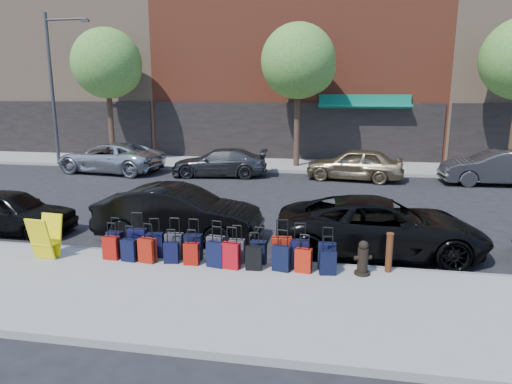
% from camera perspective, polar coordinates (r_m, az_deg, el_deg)
% --- Properties ---
extents(ground, '(120.00, 120.00, 0.00)m').
position_cam_1_polar(ground, '(15.33, -0.21, -2.77)').
color(ground, black).
rests_on(ground, ground).
extents(sidewalk_near, '(60.00, 4.00, 0.15)m').
position_cam_1_polar(sidewalk_near, '(9.36, -7.71, -12.67)').
color(sidewalk_near, gray).
rests_on(sidewalk_near, ground).
extents(sidewalk_far, '(60.00, 4.00, 0.15)m').
position_cam_1_polar(sidewalk_far, '(25.00, 4.00, 3.37)').
color(sidewalk_far, gray).
rests_on(sidewalk_far, ground).
extents(curb_near, '(60.00, 0.08, 0.15)m').
position_cam_1_polar(curb_near, '(11.14, -4.48, -8.37)').
color(curb_near, gray).
rests_on(curb_near, ground).
extents(curb_far, '(60.00, 0.08, 0.15)m').
position_cam_1_polar(curb_far, '(23.02, 3.43, 2.58)').
color(curb_far, gray).
rests_on(curb_far, ground).
extents(building_left, '(15.00, 12.12, 16.00)m').
position_cam_1_polar(building_left, '(37.72, -20.47, 17.77)').
color(building_left, '#907358').
rests_on(building_left, ground).
extents(building_center, '(17.00, 12.85, 20.00)m').
position_cam_1_polar(building_center, '(33.17, 5.96, 22.78)').
color(building_center, brown).
rests_on(building_center, ground).
extents(tree_left, '(3.80, 3.80, 7.27)m').
position_cam_1_polar(tree_left, '(27.16, -17.85, 14.84)').
color(tree_left, black).
rests_on(tree_left, sidewalk_far).
extents(tree_center, '(3.80, 3.80, 7.27)m').
position_cam_1_polar(tree_center, '(24.16, 5.63, 15.72)').
color(tree_center, black).
rests_on(tree_center, sidewalk_far).
extents(streetlight, '(2.59, 0.18, 8.00)m').
position_cam_1_polar(streetlight, '(28.02, -23.88, 12.76)').
color(streetlight, '#333338').
rests_on(streetlight, sidewalk_far).
extents(suitcase_front_0, '(0.39, 0.23, 0.90)m').
position_cam_1_polar(suitcase_front_0, '(11.68, -17.19, -6.06)').
color(suitcase_front_0, black).
rests_on(suitcase_front_0, sidewalk_near).
extents(suitcase_front_1, '(0.47, 0.30, 1.06)m').
position_cam_1_polar(suitcase_front_1, '(11.38, -14.60, -6.12)').
color(suitcase_front_1, black).
rests_on(suitcase_front_1, sidewalk_near).
extents(suitcase_front_2, '(0.43, 0.29, 0.94)m').
position_cam_1_polar(suitcase_front_2, '(11.23, -12.53, -6.47)').
color(suitcase_front_2, black).
rests_on(suitcase_front_2, sidewalk_near).
extents(suitcase_front_3, '(0.41, 0.23, 0.98)m').
position_cam_1_polar(suitcase_front_3, '(11.05, -10.16, -6.62)').
color(suitcase_front_3, '#323236').
rests_on(suitcase_front_3, sidewalk_near).
extents(suitcase_front_4, '(0.41, 0.23, 0.98)m').
position_cam_1_polar(suitcase_front_4, '(10.90, -7.81, -6.81)').
color(suitcase_front_4, black).
rests_on(suitcase_front_4, sidewalk_near).
extents(suitcase_front_5, '(0.43, 0.28, 0.97)m').
position_cam_1_polar(suitcase_front_5, '(10.73, -5.02, -7.07)').
color(suitcase_front_5, '#37373C').
rests_on(suitcase_front_5, sidewalk_near).
extents(suitcase_front_6, '(0.37, 0.21, 0.88)m').
position_cam_1_polar(suitcase_front_6, '(10.64, -2.43, -7.37)').
color(suitcase_front_6, '#414146').
rests_on(suitcase_front_6, sidewalk_near).
extents(suitcase_front_7, '(0.37, 0.22, 0.86)m').
position_cam_1_polar(suitcase_front_7, '(10.57, 0.33, -7.52)').
color(suitcase_front_7, black).
rests_on(suitcase_front_7, sidewalk_near).
extents(suitcase_front_8, '(0.47, 0.29, 1.07)m').
position_cam_1_polar(suitcase_front_8, '(10.44, 3.25, -7.41)').
color(suitcase_front_8, '#9A1909').
rests_on(suitcase_front_8, sidewalk_near).
extents(suitcase_front_9, '(0.44, 0.25, 1.03)m').
position_cam_1_polar(suitcase_front_9, '(10.35, 5.44, -7.71)').
color(suitcase_front_9, black).
rests_on(suitcase_front_9, sidewalk_near).
extents(suitcase_front_10, '(0.39, 0.22, 0.94)m').
position_cam_1_polar(suitcase_front_10, '(10.41, 8.86, -7.85)').
color(suitcase_front_10, black).
rests_on(suitcase_front_10, sidewalk_near).
extents(suitcase_back_0, '(0.38, 0.23, 0.88)m').
position_cam_1_polar(suitcase_back_0, '(11.36, -17.63, -6.66)').
color(suitcase_back_0, '#9A1109').
rests_on(suitcase_back_0, sidewalk_near).
extents(suitcase_back_1, '(0.37, 0.24, 0.84)m').
position_cam_1_polar(suitcase_back_1, '(11.12, -15.54, -7.01)').
color(suitcase_back_1, black).
rests_on(suitcase_back_1, sidewalk_near).
extents(suitcase_back_2, '(0.42, 0.29, 0.92)m').
position_cam_1_polar(suitcase_back_2, '(10.93, -13.42, -7.09)').
color(suitcase_back_2, '#9A1809').
rests_on(suitcase_back_2, sidewalk_near).
extents(suitcase_back_3, '(0.36, 0.25, 0.79)m').
position_cam_1_polar(suitcase_back_3, '(10.79, -10.54, -7.44)').
color(suitcase_back_3, black).
rests_on(suitcase_back_3, sidewalk_near).
extents(suitcase_back_4, '(0.35, 0.21, 0.82)m').
position_cam_1_polar(suitcase_back_4, '(10.61, -8.06, -7.65)').
color(suitcase_back_4, maroon).
rests_on(suitcase_back_4, sidewalk_near).
extents(suitcase_back_5, '(0.43, 0.30, 0.93)m').
position_cam_1_polar(suitcase_back_5, '(10.42, -5.04, -7.74)').
color(suitcase_back_5, black).
rests_on(suitcase_back_5, sidewalk_near).
extents(suitcase_back_6, '(0.42, 0.28, 0.95)m').
position_cam_1_polar(suitcase_back_6, '(10.30, -3.15, -7.93)').
color(suitcase_back_6, '#AE0B14').
rests_on(suitcase_back_6, sidewalk_near).
extents(suitcase_back_7, '(0.37, 0.23, 0.85)m').
position_cam_1_polar(suitcase_back_7, '(10.23, -0.27, -8.26)').
color(suitcase_back_7, black).
rests_on(suitcase_back_7, sidewalk_near).
extents(suitcase_back_8, '(0.42, 0.30, 0.92)m').
position_cam_1_polar(suitcase_back_8, '(10.18, 3.21, -8.24)').
color(suitcase_back_8, black).
rests_on(suitcase_back_8, sidewalk_near).
extents(suitcase_back_9, '(0.39, 0.26, 0.85)m').
position_cam_1_polar(suitcase_back_9, '(10.14, 5.96, -8.51)').
color(suitcase_back_9, '#B31D0B').
rests_on(suitcase_back_9, sidewalk_near).
extents(suitcase_back_10, '(0.38, 0.26, 0.85)m').
position_cam_1_polar(suitcase_back_10, '(10.09, 8.96, -8.70)').
color(suitcase_back_10, black).
rests_on(suitcase_back_10, sidewalk_near).
extents(fire_hydrant, '(0.39, 0.34, 0.76)m').
position_cam_1_polar(fire_hydrant, '(10.20, 13.20, -8.15)').
color(fire_hydrant, black).
rests_on(fire_hydrant, sidewalk_near).
extents(bollard, '(0.16, 0.16, 0.88)m').
position_cam_1_polar(bollard, '(10.45, 16.31, -7.21)').
color(bollard, '#38190C').
rests_on(bollard, sidewalk_near).
extents(display_rack, '(0.63, 0.68, 1.01)m').
position_cam_1_polar(display_rack, '(11.94, -24.81, -5.17)').
color(display_rack, yellow).
rests_on(display_rack, sidewalk_near).
extents(car_near_0, '(3.78, 1.53, 1.29)m').
position_cam_1_polar(car_near_0, '(14.98, -28.44, -2.13)').
color(car_near_0, black).
rests_on(car_near_0, ground).
extents(car_near_1, '(4.55, 1.62, 1.49)m').
position_cam_1_polar(car_near_1, '(12.73, -9.63, -2.67)').
color(car_near_1, black).
rests_on(car_near_1, ground).
extents(car_near_2, '(5.29, 2.68, 1.43)m').
position_cam_1_polar(car_near_2, '(11.90, 15.33, -4.17)').
color(car_near_2, black).
rests_on(car_near_2, ground).
extents(car_far_0, '(5.70, 3.20, 1.50)m').
position_cam_1_polar(car_far_0, '(24.23, -17.80, 4.12)').
color(car_far_0, silver).
rests_on(car_far_0, ground).
extents(car_far_1, '(4.78, 2.40, 1.33)m').
position_cam_1_polar(car_far_1, '(22.07, -4.59, 3.69)').
color(car_far_1, '#343437').
rests_on(car_far_1, ground).
extents(car_far_2, '(4.60, 2.36, 1.50)m').
position_cam_1_polar(car_far_2, '(21.51, 12.22, 3.44)').
color(car_far_2, '#917E59').
rests_on(car_far_2, ground).
extents(car_far_3, '(4.68, 1.77, 1.53)m').
position_cam_1_polar(car_far_3, '(22.52, 27.87, 2.69)').
color(car_far_3, '#363739').
rests_on(car_far_3, ground).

